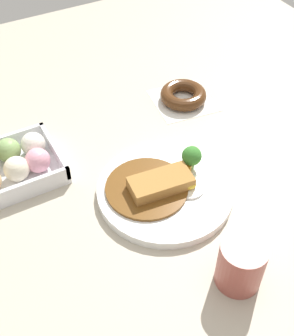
# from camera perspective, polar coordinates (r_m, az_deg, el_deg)

# --- Properties ---
(ground_plane) EXTENTS (1.60, 1.60, 0.00)m
(ground_plane) POSITION_cam_1_polar(r_m,az_deg,el_deg) (0.88, -1.22, -3.40)
(ground_plane) COLOR #B2A893
(curry_plate) EXTENTS (0.26, 0.26, 0.07)m
(curry_plate) POSITION_cam_1_polar(r_m,az_deg,el_deg) (0.88, 2.20, -2.54)
(curry_plate) COLOR white
(curry_plate) RESTS_ON ground_plane
(donut_box) EXTENTS (0.19, 0.16, 0.06)m
(donut_box) POSITION_cam_1_polar(r_m,az_deg,el_deg) (0.94, -16.65, 0.43)
(donut_box) COLOR white
(donut_box) RESTS_ON ground_plane
(chocolate_ring_donut) EXTENTS (0.16, 0.16, 0.03)m
(chocolate_ring_donut) POSITION_cam_1_polar(r_m,az_deg,el_deg) (1.10, 4.58, 9.09)
(chocolate_ring_donut) COLOR white
(chocolate_ring_donut) RESTS_ON ground_plane
(coffee_mug) EXTENTS (0.08, 0.08, 0.09)m
(coffee_mug) POSITION_cam_1_polar(r_m,az_deg,el_deg) (0.75, 11.73, -11.76)
(coffee_mug) COLOR #9E4C42
(coffee_mug) RESTS_ON ground_plane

